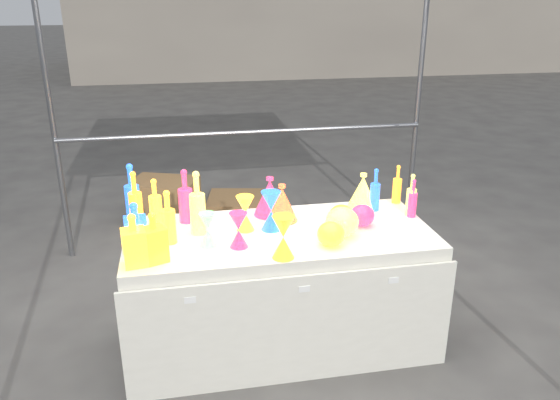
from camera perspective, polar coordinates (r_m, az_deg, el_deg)
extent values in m
plane|color=slate|center=(3.60, 0.00, -14.30)|extent=(80.00, 80.00, 0.00)
cylinder|color=gray|center=(4.58, -22.79, 8.23)|extent=(0.04, 0.04, 2.40)
cylinder|color=gray|center=(4.93, 14.22, 9.99)|extent=(0.04, 0.04, 2.40)
cylinder|color=gray|center=(4.53, -3.52, 7.08)|extent=(3.00, 0.04, 0.04)
cube|color=white|center=(3.40, 0.00, -9.11)|extent=(1.80, 0.80, 0.75)
cube|color=white|center=(3.07, 1.49, -13.50)|extent=(1.84, 0.02, 0.68)
cube|color=white|center=(2.87, -9.38, -10.29)|extent=(0.06, 0.00, 0.03)
cube|color=white|center=(2.93, 2.56, -9.28)|extent=(0.06, 0.00, 0.03)
cube|color=white|center=(3.07, 11.77, -8.22)|extent=(0.06, 0.00, 0.03)
cube|color=#997045|center=(5.30, -11.93, -0.19)|extent=(0.70, 0.61, 0.43)
cube|color=#997045|center=(5.75, -3.61, 0.00)|extent=(0.88, 0.70, 0.07)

